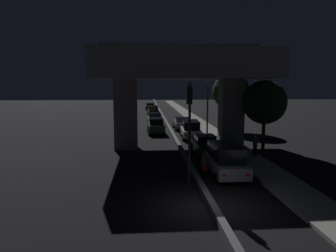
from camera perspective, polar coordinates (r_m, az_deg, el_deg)
name	(u,v)px	position (r m, az deg, el deg)	size (l,w,h in m)	color
ground_plane	(211,208)	(15.23, 7.48, -13.97)	(200.00, 200.00, 0.00)	black
median_divider	(165,120)	(49.27, -0.61, 1.12)	(0.31, 126.00, 0.36)	#4C4C51
sidewalk_right	(203,126)	(42.92, 6.15, 0.03)	(2.31, 126.00, 0.17)	gray
elevated_overpass	(179,71)	(28.06, 1.96, 9.49)	(13.43, 12.69, 8.89)	gray
traffic_light_left_of_median	(189,116)	(17.44, 3.75, 1.67)	(0.30, 0.49, 5.60)	black
street_lamp	(205,93)	(35.67, 6.42, 5.65)	(2.26, 0.32, 7.55)	#2D2D30
car_silver_lead	(226,159)	(20.12, 10.02, -5.75)	(2.01, 4.64, 1.90)	gray
car_dark_green_second	(205,144)	(25.97, 6.42, -3.20)	(1.85, 4.58, 1.54)	black
car_white_third	(191,129)	(33.39, 3.97, -0.53)	(2.11, 4.62, 1.80)	silver
car_grey_fourth	(182,123)	(39.96, 2.46, 0.52)	(2.04, 4.41, 1.45)	#515459
car_dark_green_lead_oncoming	(156,125)	(36.51, -2.14, 0.09)	(1.95, 4.41, 1.74)	black
car_taxi_yellow_second_oncoming	(155,118)	(44.52, -2.32, 1.32)	(2.00, 4.09, 1.63)	gold
car_dark_green_third_oncoming	(153,110)	(57.35, -2.60, 2.75)	(1.99, 4.72, 1.71)	black
car_dark_red_fourth_oncoming	(150,106)	(70.71, -3.14, 3.45)	(1.99, 4.02, 1.39)	#591414
motorcycle_red_filtering_near	(204,165)	(20.10, 6.32, -6.85)	(0.34, 1.89, 1.43)	black
pedestrian_on_sidewalk	(255,145)	(25.33, 14.93, -3.28)	(0.35, 0.35, 1.59)	black
roadside_tree_kerbside_near	(265,102)	(28.37, 16.47, 3.97)	(3.66, 3.66, 5.84)	#38281C
roadside_tree_kerbside_mid	(231,91)	(39.50, 10.89, 5.92)	(4.37, 4.37, 6.83)	#2D2116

